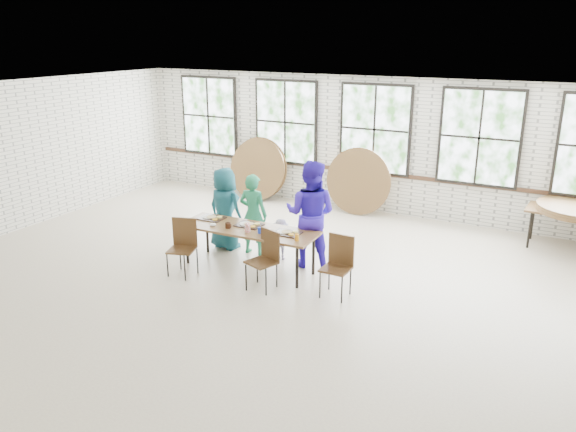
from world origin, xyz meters
name	(u,v)px	position (x,y,z in m)	size (l,w,h in m)	color
room	(375,131)	(0.00, 4.44, 1.83)	(12.00, 12.00, 12.00)	beige
dining_table	(248,231)	(-0.73, 0.35, 0.69)	(2.42, 0.88, 0.74)	brown
chair_near_left	(183,242)	(-1.60, -0.31, 0.56)	(0.53, 0.52, 0.95)	#492F18
chair_near_right	(266,254)	(-0.10, -0.15, 0.56)	(0.53, 0.52, 0.95)	#492F18
chair_spare	(339,261)	(1.00, 0.15, 0.56)	(0.43, 0.41, 0.95)	#492F18
adult_teal	(225,209)	(-1.64, 1.00, 0.77)	(0.75, 0.49, 1.54)	#184D5C
adult_green	(253,214)	(-1.03, 1.00, 0.75)	(0.55, 0.36, 1.50)	#228054
toddler	(281,239)	(-0.46, 1.00, 0.37)	(0.48, 0.28, 0.75)	#1E1542
adult_blue	(311,214)	(0.12, 1.00, 0.93)	(0.91, 0.71, 1.86)	#331CC6
tabletop_clutter	(252,228)	(-0.64, 0.33, 0.77)	(2.09, 0.55, 0.11)	black
round_tops_leaning	(290,173)	(-1.96, 4.16, 0.74)	(4.10, 0.43, 1.49)	brown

